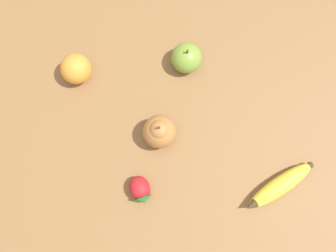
{
  "coord_description": "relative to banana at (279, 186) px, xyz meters",
  "views": [
    {
      "loc": [
        -0.06,
        -0.15,
        0.86
      ],
      "look_at": [
        -0.02,
        0.01,
        0.03
      ],
      "focal_mm": 42.0,
      "sensor_mm": 36.0,
      "label": 1
    }
  ],
  "objects": [
    {
      "name": "pear",
      "position": [
        -0.21,
        0.18,
        0.02
      ],
      "size": [
        0.07,
        0.07,
        0.09
      ],
      "color": "#B2753D",
      "rests_on": "ground_plane"
    },
    {
      "name": "ground_plane",
      "position": [
        -0.17,
        0.18,
        -0.02
      ],
      "size": [
        3.0,
        3.0,
        0.0
      ],
      "primitive_type": "plane",
      "color": "olive"
    },
    {
      "name": "strawberry",
      "position": [
        -0.29,
        0.07,
        0.0
      ],
      "size": [
        0.05,
        0.06,
        0.04
      ],
      "rotation": [
        0.0,
        0.0,
        4.76
      ],
      "color": "red",
      "rests_on": "ground_plane"
    },
    {
      "name": "banana",
      "position": [
        0.0,
        0.0,
        0.0
      ],
      "size": [
        0.17,
        0.08,
        0.04
      ],
      "rotation": [
        0.0,
        0.0,
        3.44
      ],
      "color": "yellow",
      "rests_on": "ground_plane"
    },
    {
      "name": "orange",
      "position": [
        -0.35,
        0.37,
        0.02
      ],
      "size": [
        0.07,
        0.07,
        0.07
      ],
      "color": "orange",
      "rests_on": "ground_plane"
    },
    {
      "name": "apple",
      "position": [
        -0.11,
        0.32,
        0.01
      ],
      "size": [
        0.07,
        0.07,
        0.08
      ],
      "color": "olive",
      "rests_on": "ground_plane"
    }
  ]
}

